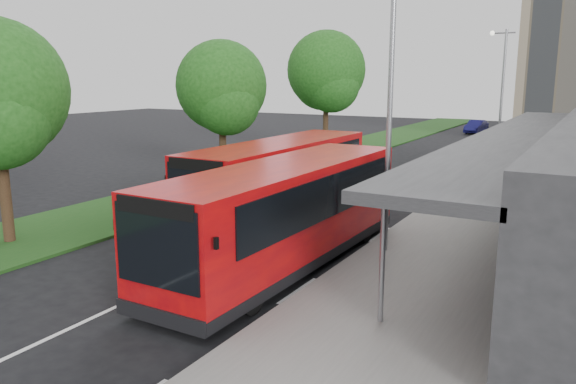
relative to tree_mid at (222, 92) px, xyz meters
name	(u,v)px	position (x,y,z in m)	size (l,w,h in m)	color
ground	(236,251)	(7.01, -9.05, -4.67)	(120.00, 120.00, 0.00)	black
pavement	(524,172)	(13.01, 10.95, -4.59)	(5.00, 80.00, 0.15)	gray
grass_verge	(319,157)	(0.01, 10.95, -4.62)	(5.00, 80.00, 0.10)	#184315
lane_centre_line	(393,178)	(7.01, 5.95, -4.66)	(0.12, 70.00, 0.01)	silver
kerb_dashes	(471,172)	(10.31, 9.95, -4.66)	(0.12, 56.00, 0.01)	silver
tree_mid	(222,92)	(0.00, 0.00, 0.00)	(4.52, 4.52, 7.23)	#331E14
tree_far	(326,75)	(0.00, 12.00, 0.83)	(5.29, 5.29, 8.51)	#331E14
lamp_post_near	(387,101)	(11.13, -7.05, 0.05)	(1.44, 0.28, 8.00)	gray
lamp_post_far	(501,89)	(11.13, 12.95, 0.05)	(1.44, 0.28, 8.00)	gray
bus_main	(285,214)	(9.03, -9.46, -3.14)	(2.88, 10.62, 2.99)	red
bus_second	(281,179)	(6.00, -4.47, -3.15)	(2.85, 10.49, 2.96)	red
litter_bin	(482,198)	(12.76, 0.05, -4.07)	(0.50, 0.50, 0.91)	#3C2618
bollard	(495,163)	(11.66, 9.43, -3.96)	(0.18, 0.18, 1.11)	yellow
car_near	(498,133)	(8.58, 29.54, -4.12)	(1.30, 3.24, 1.10)	#60160D
car_far	(476,127)	(5.85, 33.66, -4.03)	(1.36, 3.89, 1.28)	navy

